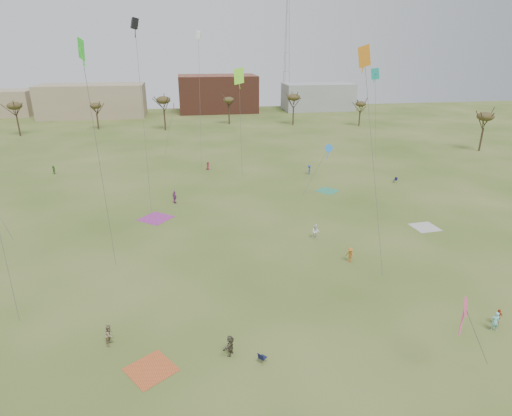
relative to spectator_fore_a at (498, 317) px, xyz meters
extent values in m
plane|color=#344F18|center=(-17.52, 3.62, -0.73)|extent=(260.00, 260.00, 0.00)
imported|color=#CC4523|center=(0.00, 0.00, 0.00)|extent=(0.92, 0.56, 1.46)
imported|color=#8C7759|center=(-31.06, 2.80, 0.13)|extent=(0.90, 1.01, 1.72)
imported|color=brown|center=(-22.10, 0.03, 0.11)|extent=(1.25, 1.57, 1.67)
imported|color=#BD6B23|center=(-8.00, 12.29, 0.10)|extent=(1.12, 1.23, 1.66)
imported|color=#79CBCA|center=(-0.82, -0.66, 0.15)|extent=(0.72, 0.56, 1.76)
imported|color=#963E91|center=(-26.46, 33.55, 0.21)|extent=(0.95, 1.19, 1.88)
imported|color=white|center=(-9.86, 18.51, 0.17)|extent=(1.06, 0.95, 1.79)
imported|color=#3A812B|center=(-47.90, 52.50, 0.01)|extent=(0.74, 1.44, 1.48)
imported|color=maroon|center=(-20.61, 50.60, 0.01)|extent=(0.81, 0.86, 1.47)
imported|color=#21339A|center=(-3.03, 44.68, 0.09)|extent=(1.00, 1.21, 1.64)
cube|color=#CD5829|center=(-27.84, -0.59, -0.72)|extent=(4.15, 4.15, 0.03)
cube|color=beige|center=(4.81, 19.39, -0.72)|extent=(3.24, 3.24, 0.03)
cube|color=#9C308C|center=(-28.94, 28.08, -0.72)|extent=(5.08, 5.08, 0.03)
cube|color=#338E65|center=(-2.75, 35.18, -0.72)|extent=(4.19, 4.19, 0.03)
cube|color=#141837|center=(-19.88, -1.16, -0.31)|extent=(0.71, 0.71, 0.04)
cube|color=#141837|center=(-20.05, -1.31, -0.08)|extent=(0.43, 0.46, 0.44)
cube|color=#17153C|center=(9.82, 37.49, -0.31)|extent=(0.68, 0.68, 0.04)
cube|color=#17153C|center=(10.02, 37.60, -0.08)|extent=(0.35, 0.50, 0.44)
cube|color=green|center=(-32.24, 12.60, 20.53)|extent=(0.83, 0.83, 1.64)
cube|color=green|center=(-32.24, 12.60, 19.95)|extent=(0.08, 0.08, 1.47)
cylinder|color=#4C4C51|center=(-32.17, 13.34, 10.35)|extent=(0.19, 1.52, 20.36)
cone|color=#DB4578|center=(-7.52, -5.10, 5.27)|extent=(1.42, 0.10, 1.42)
cube|color=#DB4578|center=(-7.52, -5.10, 4.37)|extent=(0.08, 0.08, 2.33)
cylinder|color=#4C4C51|center=(-6.11, -5.04, 2.72)|extent=(2.84, 0.15, 5.12)
cube|color=orange|center=(-8.31, 12.34, 19.89)|extent=(0.92, 0.92, 1.81)
cube|color=orange|center=(-8.31, 12.34, 19.25)|extent=(0.08, 0.08, 1.63)
cylinder|color=#4C4C51|center=(-7.43, 9.96, 10.03)|extent=(1.80, 4.80, 19.72)
cube|color=black|center=(-29.67, 32.29, 23.27)|extent=(0.72, 0.72, 1.23)
cube|color=black|center=(-29.67, 32.29, 22.55)|extent=(0.08, 0.08, 1.84)
cylinder|color=#4C4C51|center=(-29.55, 30.36, 11.72)|extent=(0.26, 3.90, 23.10)
cone|color=blue|center=(-4.18, 31.79, 6.98)|extent=(1.12, 0.08, 1.12)
cube|color=blue|center=(-4.18, 31.79, 6.27)|extent=(0.08, 0.08, 1.83)
cylinder|color=#4C4C51|center=(-6.13, 31.42, 3.58)|extent=(3.93, 0.79, 6.83)
cube|color=#75DD24|center=(-15.81, 41.31, 16.40)|extent=(1.22, 1.22, 2.40)
cube|color=#75DD24|center=(-15.81, 41.31, 15.56)|extent=(0.08, 0.08, 2.16)
cylinder|color=#4C4C51|center=(-15.57, 41.81, 8.28)|extent=(0.52, 1.05, 16.23)
cone|color=#B21613|center=(-26.20, 58.66, 10.20)|extent=(0.80, 0.06, 0.80)
cube|color=#B21613|center=(-26.20, 58.66, 9.69)|extent=(0.08, 0.08, 1.31)
cylinder|color=#4C4C51|center=(-27.43, 59.03, 5.19)|extent=(2.50, 0.78, 10.04)
cube|color=#178A7B|center=(9.85, 49.29, 15.97)|extent=(0.98, 0.98, 1.93)
cube|color=#178A7B|center=(9.85, 49.29, 15.29)|extent=(0.08, 0.08, 1.73)
cylinder|color=#4C4C51|center=(10.80, 49.36, 8.07)|extent=(1.92, 0.17, 15.80)
cube|color=white|center=(-21.09, 54.78, 22.45)|extent=(0.74, 0.74, 1.26)
cube|color=white|center=(-21.09, 54.78, 21.71)|extent=(0.08, 0.08, 1.89)
cylinder|color=#4C4C51|center=(-21.47, 51.82, 11.31)|extent=(0.81, 5.94, 22.29)
cylinder|color=#3A2B1E|center=(-65.52, 89.62, 1.82)|extent=(0.40, 0.40, 5.10)
ellipsoid|color=#473D1E|center=(-65.52, 89.62, 6.75)|extent=(3.57, 3.57, 1.87)
cylinder|color=#3A2B1E|center=(-47.52, 95.62, 1.43)|extent=(0.40, 0.40, 4.32)
ellipsoid|color=#473D1E|center=(-47.52, 95.62, 5.61)|extent=(3.02, 3.02, 1.58)
cylinder|color=#3A2B1E|center=(-29.52, 91.62, 1.97)|extent=(0.40, 0.40, 5.40)
ellipsoid|color=#473D1E|center=(-29.52, 91.62, 7.19)|extent=(3.78, 3.78, 1.98)
cylinder|color=#3A2B1E|center=(-11.52, 97.62, 1.61)|extent=(0.40, 0.40, 4.68)
ellipsoid|color=#473D1E|center=(-11.52, 97.62, 6.14)|extent=(3.28, 3.28, 1.72)
cylinder|color=#3A2B1E|center=(6.48, 93.62, 1.91)|extent=(0.40, 0.40, 5.28)
ellipsoid|color=#473D1E|center=(6.48, 93.62, 7.02)|extent=(3.70, 3.70, 1.94)
cylinder|color=#3A2B1E|center=(24.48, 88.62, 1.37)|extent=(0.40, 0.40, 4.20)
ellipsoid|color=#473D1E|center=(24.48, 88.62, 5.43)|extent=(2.94, 2.94, 1.54)
cylinder|color=#3A2B1E|center=(38.48, 55.62, 1.79)|extent=(0.40, 0.40, 5.04)
ellipsoid|color=#473D1E|center=(38.48, 55.62, 6.66)|extent=(3.53, 3.53, 1.85)
cube|color=#937F60|center=(-52.52, 118.62, 4.27)|extent=(32.00, 14.00, 10.00)
cube|color=brown|center=(-12.52, 123.62, 5.27)|extent=(26.00, 16.00, 12.00)
cube|color=gray|center=(22.48, 121.62, 3.77)|extent=(24.00, 12.00, 9.00)
cube|color=#937F60|center=(-82.52, 125.62, 3.27)|extent=(20.00, 12.00, 8.00)
cylinder|color=#9EA3A8|center=(13.38, 128.62, 18.27)|extent=(0.16, 0.16, 38.00)
cylinder|color=#9EA3A8|center=(12.03, 129.40, 18.27)|extent=(0.16, 0.16, 38.00)
cylinder|color=#9EA3A8|center=(12.03, 127.84, 18.27)|extent=(0.16, 0.16, 38.00)
camera|label=1|loc=(-24.47, -25.45, 20.86)|focal=29.75mm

